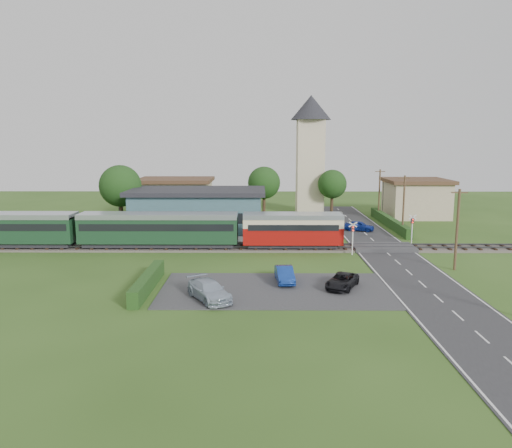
{
  "coord_description": "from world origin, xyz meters",
  "views": [
    {
      "loc": [
        -2.63,
        -47.87,
        11.1
      ],
      "look_at": [
        -3.01,
        4.0,
        2.3
      ],
      "focal_mm": 35.0,
      "sensor_mm": 36.0,
      "label": 1
    }
  ],
  "objects_px": {
    "crossing_signal_near": "(353,233)",
    "church_tower": "(310,145)",
    "house_west": "(176,197)",
    "car_park_dark": "(342,281)",
    "car_park_blue": "(285,274)",
    "pedestrian_near": "(248,231)",
    "train": "(128,228)",
    "car_park_silver": "(209,290)",
    "crossing_signal_far": "(412,225)",
    "pedestrian_far": "(131,231)",
    "station_building": "(198,211)",
    "house_east": "(416,198)",
    "equipment_hut": "(118,227)",
    "car_on_road": "(359,226)"
  },
  "relations": [
    {
      "from": "equipment_hut",
      "to": "train",
      "type": "bearing_deg",
      "value": -58.78
    },
    {
      "from": "house_west",
      "to": "car_on_road",
      "type": "height_order",
      "value": "house_west"
    },
    {
      "from": "house_east",
      "to": "station_building",
      "type": "bearing_deg",
      "value": -156.56
    },
    {
      "from": "house_east",
      "to": "train",
      "type": "bearing_deg",
      "value": -148.61
    },
    {
      "from": "car_on_road",
      "to": "car_park_dark",
      "type": "relative_size",
      "value": 0.94
    },
    {
      "from": "train",
      "to": "house_east",
      "type": "height_order",
      "value": "house_east"
    },
    {
      "from": "car_park_dark",
      "to": "pedestrian_near",
      "type": "height_order",
      "value": "pedestrian_near"
    },
    {
      "from": "house_east",
      "to": "pedestrian_far",
      "type": "relative_size",
      "value": 4.68
    },
    {
      "from": "car_park_silver",
      "to": "crossing_signal_far",
      "type": "bearing_deg",
      "value": 13.48
    },
    {
      "from": "car_park_dark",
      "to": "car_park_silver",
      "type": "bearing_deg",
      "value": -138.17
    },
    {
      "from": "car_park_blue",
      "to": "pedestrian_near",
      "type": "distance_m",
      "value": 15.23
    },
    {
      "from": "car_on_road",
      "to": "pedestrian_far",
      "type": "relative_size",
      "value": 1.93
    },
    {
      "from": "crossing_signal_near",
      "to": "crossing_signal_far",
      "type": "height_order",
      "value": "same"
    },
    {
      "from": "car_park_blue",
      "to": "car_park_silver",
      "type": "relative_size",
      "value": 0.8
    },
    {
      "from": "crossing_signal_near",
      "to": "house_west",
      "type": "bearing_deg",
      "value": 130.11
    },
    {
      "from": "car_on_road",
      "to": "house_east",
      "type": "bearing_deg",
      "value": -20.74
    },
    {
      "from": "station_building",
      "to": "church_tower",
      "type": "height_order",
      "value": "church_tower"
    },
    {
      "from": "crossing_signal_near",
      "to": "house_east",
      "type": "bearing_deg",
      "value": 60.87
    },
    {
      "from": "house_west",
      "to": "pedestrian_near",
      "type": "xyz_separation_m",
      "value": [
        11.09,
        -20.24,
        -1.38
      ]
    },
    {
      "from": "house_west",
      "to": "crossing_signal_near",
      "type": "height_order",
      "value": "house_west"
    },
    {
      "from": "car_park_dark",
      "to": "house_west",
      "type": "bearing_deg",
      "value": 142.26
    },
    {
      "from": "car_park_silver",
      "to": "house_west",
      "type": "bearing_deg",
      "value": 72.38
    },
    {
      "from": "station_building",
      "to": "house_east",
      "type": "relative_size",
      "value": 1.82
    },
    {
      "from": "equipment_hut",
      "to": "crossing_signal_far",
      "type": "relative_size",
      "value": 0.78
    },
    {
      "from": "house_west",
      "to": "house_east",
      "type": "height_order",
      "value": "same"
    },
    {
      "from": "church_tower",
      "to": "car_park_dark",
      "type": "height_order",
      "value": "church_tower"
    },
    {
      "from": "crossing_signal_far",
      "to": "house_east",
      "type": "bearing_deg",
      "value": 71.92
    },
    {
      "from": "crossing_signal_near",
      "to": "car_park_blue",
      "type": "distance_m",
      "value": 12.09
    },
    {
      "from": "crossing_signal_far",
      "to": "car_park_silver",
      "type": "height_order",
      "value": "crossing_signal_far"
    },
    {
      "from": "church_tower",
      "to": "crossing_signal_near",
      "type": "bearing_deg",
      "value": -87.18
    },
    {
      "from": "car_on_road",
      "to": "train",
      "type": "bearing_deg",
      "value": 133.05
    },
    {
      "from": "car_park_blue",
      "to": "pedestrian_far",
      "type": "distance_m",
      "value": 21.96
    },
    {
      "from": "station_building",
      "to": "pedestrian_far",
      "type": "relative_size",
      "value": 8.51
    },
    {
      "from": "crossing_signal_near",
      "to": "church_tower",
      "type": "bearing_deg",
      "value": 92.82
    },
    {
      "from": "pedestrian_far",
      "to": "station_building",
      "type": "bearing_deg",
      "value": -22.92
    },
    {
      "from": "equipment_hut",
      "to": "station_building",
      "type": "relative_size",
      "value": 0.16
    },
    {
      "from": "house_west",
      "to": "pedestrian_far",
      "type": "height_order",
      "value": "house_west"
    },
    {
      "from": "crossing_signal_far",
      "to": "equipment_hut",
      "type": "bearing_deg",
      "value": 178.54
    },
    {
      "from": "train",
      "to": "car_park_dark",
      "type": "height_order",
      "value": "train"
    },
    {
      "from": "equipment_hut",
      "to": "house_west",
      "type": "xyz_separation_m",
      "value": [
        3.0,
        19.8,
        1.04
      ]
    },
    {
      "from": "pedestrian_near",
      "to": "house_west",
      "type": "bearing_deg",
      "value": -56.82
    },
    {
      "from": "equipment_hut",
      "to": "car_park_dark",
      "type": "xyz_separation_m",
      "value": [
        21.59,
        -16.82,
        -1.13
      ]
    },
    {
      "from": "crossing_signal_far",
      "to": "car_on_road",
      "type": "distance_m",
      "value": 9.03
    },
    {
      "from": "house_west",
      "to": "car_park_dark",
      "type": "height_order",
      "value": "house_west"
    },
    {
      "from": "car_park_dark",
      "to": "pedestrian_near",
      "type": "distance_m",
      "value": 18.03
    },
    {
      "from": "train",
      "to": "car_park_silver",
      "type": "distance_m",
      "value": 19.31
    },
    {
      "from": "equipment_hut",
      "to": "car_park_silver",
      "type": "distance_m",
      "value": 23.02
    },
    {
      "from": "car_park_silver",
      "to": "pedestrian_far",
      "type": "distance_m",
      "value": 22.15
    },
    {
      "from": "car_park_blue",
      "to": "pedestrian_far",
      "type": "xyz_separation_m",
      "value": [
        -15.89,
        15.15,
        0.7
      ]
    },
    {
      "from": "train",
      "to": "crossing_signal_near",
      "type": "bearing_deg",
      "value": -6.12
    }
  ]
}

